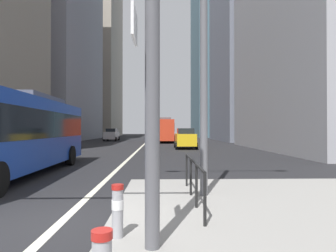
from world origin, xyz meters
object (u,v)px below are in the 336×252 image
city_bus_blue_oncoming (14,130)px  car_receding_near (185,138)px  street_lamp_post (204,0)px  car_oncoming_mid (112,134)px  city_bus_red_receding (165,129)px  bollard_right (118,208)px

city_bus_blue_oncoming → car_receding_near: (8.15, 16.19, -0.85)m
car_receding_near → city_bus_blue_oncoming: bearing=-116.7°
street_lamp_post → car_receding_near: bearing=86.5°
car_receding_near → street_lamp_post: bearing=-93.5°
city_bus_blue_oncoming → car_oncoming_mid: city_bus_blue_oncoming is taller
city_bus_red_receding → bollard_right: (-1.28, -37.27, -1.21)m
city_bus_blue_oncoming → bollard_right: bearing=-53.9°
car_oncoming_mid → bollard_right: bearing=-80.4°
city_bus_red_receding → car_receding_near: bearing=-82.8°
bollard_right → street_lamp_post: bearing=58.1°
city_bus_red_receding → car_receding_near: 14.23m
car_receding_near → street_lamp_post: (-1.22, -20.24, 4.29)m
city_bus_blue_oncoming → city_bus_red_receding: (6.38, 30.28, -0.00)m
city_bus_blue_oncoming → bollard_right: city_bus_blue_oncoming is taller
city_bus_red_receding → street_lamp_post: bearing=-89.1°
street_lamp_post → bollard_right: 5.80m
car_receding_near → bollard_right: (-3.05, -23.18, -0.37)m
car_oncoming_mid → car_receding_near: size_ratio=1.00×
car_oncoming_mid → car_receding_near: 21.07m
city_bus_blue_oncoming → city_bus_red_receding: 30.95m
city_bus_red_receding → car_receding_near: size_ratio=2.56×
car_receding_near → car_oncoming_mid: bearing=118.7°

